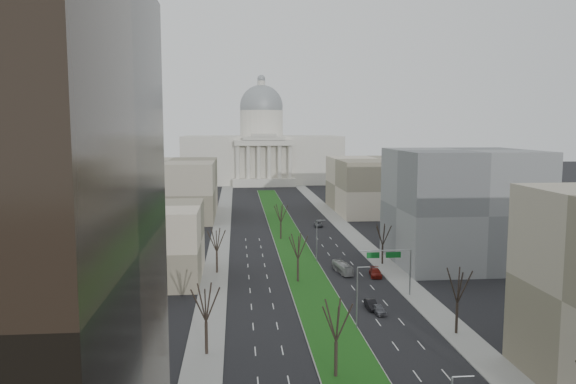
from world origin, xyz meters
TOP-DOWN VIEW (x-y plane):
  - ground at (0.00, 120.00)m, footprint 600.00×600.00m
  - median at (0.00, 118.99)m, footprint 8.00×222.03m
  - sidewalk_left at (-17.50, 95.00)m, footprint 5.00×330.00m
  - sidewalk_right at (17.50, 95.00)m, footprint 5.00×330.00m
  - capitol at (0.00, 269.59)m, footprint 80.00×46.00m
  - building_beige_left at (-33.00, 85.00)m, footprint 26.00×22.00m
  - building_grey_right at (34.00, 92.00)m, footprint 28.00×26.00m
  - building_far_left at (-35.00, 160.00)m, footprint 30.00×40.00m
  - building_far_right at (35.00, 165.00)m, footprint 30.00×40.00m
  - tree_left_mid at (-17.20, 48.00)m, footprint 5.40×5.40m
  - tree_left_far at (-17.20, 88.00)m, footprint 5.28×5.28m
  - tree_right_mid at (17.20, 52.00)m, footprint 5.52×5.52m
  - tree_right_far at (17.20, 92.00)m, footprint 5.04×5.04m
  - tree_median_a at (-2.00, 40.00)m, footprint 5.40×5.40m
  - tree_median_b at (-2.00, 80.00)m, footprint 5.40×5.40m
  - tree_median_c at (-2.00, 120.00)m, footprint 5.40×5.40m
  - streetlamp_median_b at (3.76, 55.00)m, footprint 1.90×0.20m
  - streetlamp_median_c at (3.76, 95.00)m, footprint 1.90×0.20m
  - mast_arm_signs at (13.49, 70.03)m, footprint 9.12×0.24m
  - car_grey_near at (8.60, 61.48)m, footprint 1.88×4.06m
  - car_black at (7.95, 63.76)m, footprint 1.54×4.31m
  - car_red at (13.40, 82.68)m, footprint 2.71×5.38m
  - car_grey_far at (10.33, 137.67)m, footprint 2.71×5.05m
  - box_van at (7.54, 85.85)m, footprint 3.00×7.88m

SIDE VIEW (x-z plane):
  - ground at x=0.00m, z-range 0.00..0.00m
  - sidewalk_left at x=-17.50m, z-range 0.00..0.15m
  - sidewalk_right at x=17.50m, z-range 0.00..0.15m
  - median at x=0.00m, z-range 0.00..0.20m
  - car_grey_near at x=8.60m, z-range 0.00..1.35m
  - car_grey_far at x=10.33m, z-range 0.00..1.35m
  - car_black at x=7.95m, z-range 0.00..1.42m
  - car_red at x=13.40m, z-range 0.00..1.50m
  - box_van at x=7.54m, z-range 0.00..2.14m
  - streetlamp_median_b at x=3.76m, z-range 0.23..9.39m
  - streetlamp_median_c at x=3.76m, z-range 0.23..9.39m
  - mast_arm_signs at x=13.49m, z-range 2.06..10.15m
  - tree_right_far at x=17.20m, z-range 1.99..11.07m
  - tree_left_far at x=-17.20m, z-range 2.09..11.59m
  - tree_left_mid at x=-17.20m, z-range 2.14..11.86m
  - tree_median_a at x=-2.00m, z-range 2.14..11.86m
  - tree_median_b at x=-2.00m, z-range 2.14..11.86m
  - tree_median_c at x=-2.00m, z-range 2.14..11.86m
  - building_beige_left at x=-33.00m, z-range 0.00..14.00m
  - tree_right_mid at x=17.20m, z-range 2.19..12.12m
  - building_far_left at x=-35.00m, z-range 0.00..18.00m
  - building_far_right at x=35.00m, z-range 0.00..18.00m
  - building_grey_right at x=34.00m, z-range 0.00..24.00m
  - capitol at x=0.00m, z-range -11.19..43.81m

